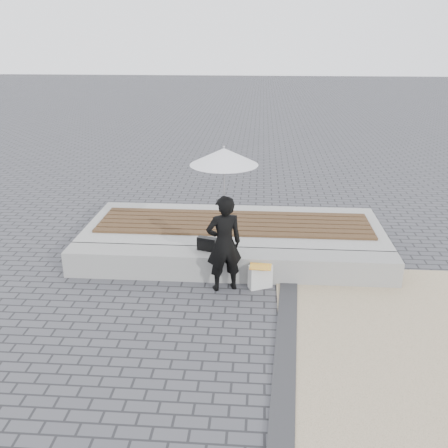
{
  "coord_description": "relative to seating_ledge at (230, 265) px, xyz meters",
  "views": [
    {
      "loc": [
        0.41,
        -5.24,
        3.47
      ],
      "look_at": [
        -0.06,
        1.21,
        1.0
      ],
      "focal_mm": 40.31,
      "sensor_mm": 36.0,
      "label": 1
    }
  ],
  "objects": [
    {
      "name": "ground",
      "position": [
        0.0,
        -1.6,
        -0.2
      ],
      "size": [
        80.0,
        80.0,
        0.0
      ],
      "primitive_type": "plane",
      "color": "#45454A",
      "rests_on": "ground"
    },
    {
      "name": "edging_band",
      "position": [
        0.75,
        -2.1,
        -0.18
      ],
      "size": [
        0.61,
        5.2,
        0.04
      ],
      "primitive_type": "cube",
      "rotation": [
        0.0,
        0.0,
        -0.07
      ],
      "color": "#2D2E30",
      "rests_on": "ground"
    },
    {
      "name": "seating_ledge",
      "position": [
        0.0,
        0.0,
        0.0
      ],
      "size": [
        5.0,
        0.45,
        0.4
      ],
      "primitive_type": "cube",
      "color": "gray",
      "rests_on": "ground"
    },
    {
      "name": "timber_platform",
      "position": [
        0.0,
        1.2,
        0.0
      ],
      "size": [
        5.0,
        2.0,
        0.4
      ],
      "primitive_type": "cube",
      "color": "#9E9E99",
      "rests_on": "ground"
    },
    {
      "name": "timber_decking",
      "position": [
        0.0,
        1.2,
        0.22
      ],
      "size": [
        4.6,
        1.2,
        0.04
      ],
      "primitive_type": null,
      "color": "brown",
      "rests_on": "timber_platform"
    },
    {
      "name": "woman",
      "position": [
        -0.06,
        -0.39,
        0.5
      ],
      "size": [
        0.6,
        0.49,
        1.41
      ],
      "primitive_type": "imported",
      "rotation": [
        0.0,
        0.0,
        3.48
      ],
      "color": "black",
      "rests_on": "ground"
    },
    {
      "name": "parasol",
      "position": [
        -0.06,
        -0.39,
        1.75
      ],
      "size": [
        0.91,
        0.91,
        1.16
      ],
      "rotation": [
        0.0,
        0.0,
        -0.21
      ],
      "color": "#B2B3B7",
      "rests_on": "ground"
    },
    {
      "name": "handbag",
      "position": [
        -0.35,
        0.06,
        0.3
      ],
      "size": [
        0.31,
        0.18,
        0.21
      ],
      "primitive_type": "cube",
      "rotation": [
        0.0,
        0.0,
        -0.29
      ],
      "color": "black",
      "rests_on": "seating_ledge"
    },
    {
      "name": "canvas_tote",
      "position": [
        0.46,
        -0.31,
        -0.02
      ],
      "size": [
        0.36,
        0.26,
        0.35
      ],
      "primitive_type": "cube",
      "rotation": [
        0.0,
        0.0,
        0.41
      ],
      "color": "silver",
      "rests_on": "ground"
    },
    {
      "name": "magazine",
      "position": [
        0.46,
        -0.36,
        0.16
      ],
      "size": [
        0.32,
        0.24,
        0.01
      ],
      "primitive_type": "cube",
      "rotation": [
        0.0,
        0.0,
        -0.06
      ],
      "color": "red",
      "rests_on": "canvas_tote"
    }
  ]
}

